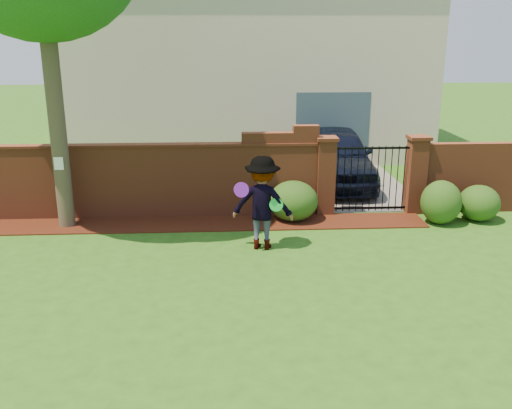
{
  "coord_description": "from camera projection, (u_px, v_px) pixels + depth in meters",
  "views": [
    {
      "loc": [
        -0.0,
        -9.0,
        4.24
      ],
      "look_at": [
        0.59,
        1.4,
        1.05
      ],
      "focal_mm": 39.7,
      "sensor_mm": 36.0,
      "label": 1
    }
  ],
  "objects": [
    {
      "name": "man",
      "position": [
        262.0,
        203.0,
        11.29
      ],
      "size": [
        1.36,
        0.97,
        1.91
      ],
      "primitive_type": "imported",
      "rotation": [
        0.0,
        0.0,
        2.92
      ],
      "color": "gray",
      "rests_on": "ground"
    },
    {
      "name": "ground",
      "position": [
        227.0,
        287.0,
        9.83
      ],
      "size": [
        80.0,
        80.0,
        0.01
      ],
      "primitive_type": "cube",
      "color": "#295816",
      "rests_on": "ground"
    },
    {
      "name": "shrub_middle",
      "position": [
        441.0,
        202.0,
        12.92
      ],
      "size": [
        0.92,
        0.92,
        1.01
      ],
      "primitive_type": "ellipsoid",
      "color": "#194414",
      "rests_on": "ground"
    },
    {
      "name": "house",
      "position": [
        251.0,
        63.0,
        20.41
      ],
      "size": [
        12.4,
        6.4,
        6.3
      ],
      "color": "beige",
      "rests_on": "ground"
    },
    {
      "name": "driveway",
      "position": [
        337.0,
        173.0,
        17.65
      ],
      "size": [
        3.2,
        8.0,
        0.01
      ],
      "primitive_type": "cube",
      "color": "slate",
      "rests_on": "ground"
    },
    {
      "name": "mulch_bed",
      "position": [
        184.0,
        224.0,
        12.96
      ],
      "size": [
        11.1,
        1.08,
        0.03
      ],
      "primitive_type": "cube",
      "color": "#341309",
      "rests_on": "ground"
    },
    {
      "name": "brick_wall_return",
      "position": [
        496.0,
        177.0,
        13.76
      ],
      "size": [
        4.0,
        0.25,
        1.7
      ],
      "primitive_type": "cube",
      "color": "brown",
      "rests_on": "ground"
    },
    {
      "name": "brick_wall",
      "position": [
        139.0,
        179.0,
        13.27
      ],
      "size": [
        8.7,
        0.31,
        2.16
      ],
      "color": "brown",
      "rests_on": "ground"
    },
    {
      "name": "frisbee_purple",
      "position": [
        241.0,
        190.0,
        10.89
      ],
      "size": [
        0.31,
        0.16,
        0.3
      ],
      "primitive_type": "cylinder",
      "rotation": [
        1.36,
        0.0,
        0.24
      ],
      "color": "purple",
      "rests_on": "man"
    },
    {
      "name": "pillar_right",
      "position": [
        416.0,
        174.0,
        13.62
      ],
      "size": [
        0.5,
        0.5,
        1.88
      ],
      "color": "brown",
      "rests_on": "ground"
    },
    {
      "name": "iron_gate",
      "position": [
        371.0,
        179.0,
        13.59
      ],
      "size": [
        1.78,
        0.03,
        1.6
      ],
      "color": "black",
      "rests_on": "ground"
    },
    {
      "name": "car",
      "position": [
        337.0,
        158.0,
        16.04
      ],
      "size": [
        2.16,
        4.84,
        1.62
      ],
      "primitive_type": "imported",
      "rotation": [
        0.0,
        0.0,
        -0.05
      ],
      "color": "black",
      "rests_on": "ground"
    },
    {
      "name": "paper_notice",
      "position": [
        59.0,
        164.0,
        12.26
      ],
      "size": [
        0.2,
        0.01,
        0.28
      ],
      "primitive_type": "cube",
      "color": "white",
      "rests_on": "tree"
    },
    {
      "name": "shrub_left",
      "position": [
        293.0,
        201.0,
        13.15
      ],
      "size": [
        1.15,
        1.15,
        0.94
      ],
      "primitive_type": "ellipsoid",
      "color": "#194414",
      "rests_on": "ground"
    },
    {
      "name": "shrub_right",
      "position": [
        479.0,
        203.0,
        13.15
      ],
      "size": [
        0.95,
        0.95,
        0.84
      ],
      "primitive_type": "ellipsoid",
      "color": "#194414",
      "rests_on": "ground"
    },
    {
      "name": "frisbee_green",
      "position": [
        276.0,
        205.0,
        11.12
      ],
      "size": [
        0.28,
        0.08,
        0.27
      ],
      "primitive_type": "cylinder",
      "rotation": [
        1.43,
        0.0,
        -0.07
      ],
      "color": "green",
      "rests_on": "man"
    },
    {
      "name": "pillar_left",
      "position": [
        326.0,
        175.0,
        13.5
      ],
      "size": [
        0.5,
        0.5,
        1.88
      ],
      "color": "brown",
      "rests_on": "ground"
    }
  ]
}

